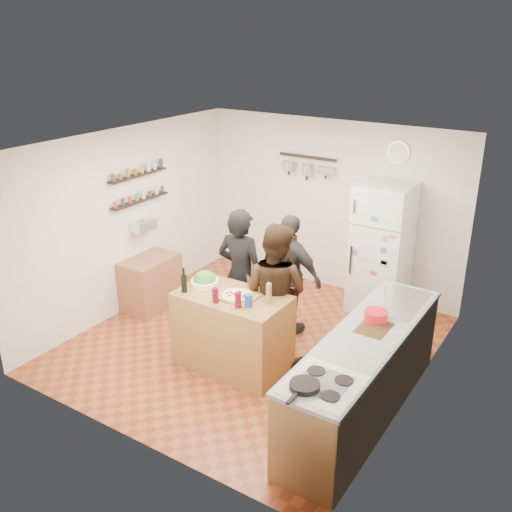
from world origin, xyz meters
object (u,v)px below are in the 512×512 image
Objects in this scene: salad_bowl at (205,282)px; skillet at (305,386)px; person_back at (290,276)px; red_bowl at (376,315)px; salt_canister at (249,300)px; person_left at (241,275)px; prep_island at (233,331)px; counter_run at (364,376)px; pepper_mill at (269,295)px; side_table at (151,283)px; wall_clock at (399,152)px; fridge at (381,249)px; wine_bottle at (184,284)px; person_center at (275,293)px.

salad_bowl is 2.26m from skillet.
person_back is 1.61m from red_bowl.
person_left reaches higher than salt_canister.
prep_island is 4.86× the size of skillet.
prep_island is at bearing 179.04° from counter_run.
person_back is at bearing 81.94° from prep_island.
salt_canister is at bearing -131.42° from pepper_mill.
prep_island is at bearing -18.68° from side_table.
pepper_mill is 0.66× the size of wall_clock.
prep_island is at bearing -110.86° from fridge.
prep_island is 0.61m from salt_canister.
pepper_mill is at bearing -13.99° from side_table.
salad_bowl is 1.25× the size of skillet.
prep_island is 1.93m from side_table.
prep_island is 0.79× the size of person_back.
pepper_mill is at bearing 139.20° from person_left.
salad_bowl is 0.19× the size of person_left.
counter_run is 0.62m from red_bowl.
wall_clock reaches higher than salt_canister.
pepper_mill is 1.30m from counter_run.
red_bowl is at bearing -5.15° from side_table.
wine_bottle is 2.20m from counter_run.
salt_canister is 2.46m from fridge.
skillet is 0.86× the size of wall_clock.
person_back is (0.44, 0.44, -0.06)m from person_left.
salt_canister is 1.57m from skillet.
fridge reaches higher than salt_canister.
red_bowl is (2.07, 0.53, -0.04)m from wine_bottle.
wine_bottle is 0.25× the size of side_table.
skillet is 3.97m from wall_clock.
person_back is at bearing 152.73° from red_bowl.
salad_bowl is 0.87m from pepper_mill.
salad_bowl is 0.19× the size of person_center.
fridge is at bearing 69.14° from prep_island.
skillet is (1.81, -1.72, 0.09)m from person_left.
person_left is 1.61m from side_table.
wine_bottle is 0.79× the size of skillet.
pepper_mill is 1.46× the size of salt_canister.
red_bowl reaches higher than skillet.
red_bowl is at bearing 160.17° from person_back.
prep_island is 1.68m from red_bowl.
person_center reaches higher than salt_canister.
salt_canister is 0.53× the size of skillet.
person_back is at bearing -139.09° from person_left.
pepper_mill is 0.77× the size of skillet.
prep_island is 3.89× the size of salad_bowl.
pepper_mill reaches higher than salad_bowl.
counter_run is (1.91, -0.63, -0.41)m from person_left.
person_left reaches higher than person_center.
salt_canister is 1.34m from red_bowl.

